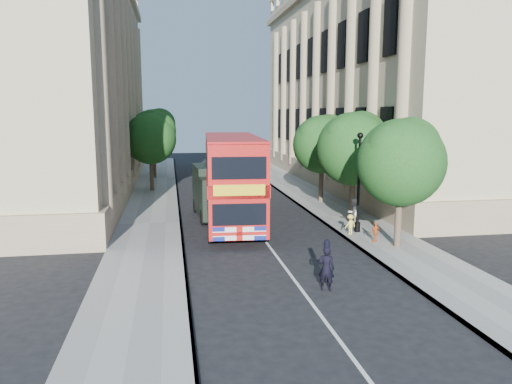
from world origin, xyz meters
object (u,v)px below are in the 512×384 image
woman_pedestrian (353,212)px  police_constable (326,269)px  lamp_post (359,186)px  double_decker_bus (232,178)px  box_van (215,193)px

woman_pedestrian → police_constable: bearing=42.5°
lamp_post → woman_pedestrian: size_ratio=3.40×
police_constable → woman_pedestrian: size_ratio=1.05×
lamp_post → double_decker_bus: lamp_post is taller
box_van → police_constable: (2.76, -12.98, -0.71)m
box_van → police_constable: 13.29m
double_decker_bus → lamp_post: bearing=-22.7°
lamp_post → box_van: size_ratio=0.93×
double_decker_bus → police_constable: size_ratio=6.72×
box_van → woman_pedestrian: (7.18, -3.94, -0.63)m
lamp_post → police_constable: (-4.15, -7.70, -1.71)m
police_constable → woman_pedestrian: 10.06m
double_decker_bus → woman_pedestrian: size_ratio=7.07×
double_decker_bus → police_constable: double_decker_bus is taller
double_decker_bus → woman_pedestrian: 6.91m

